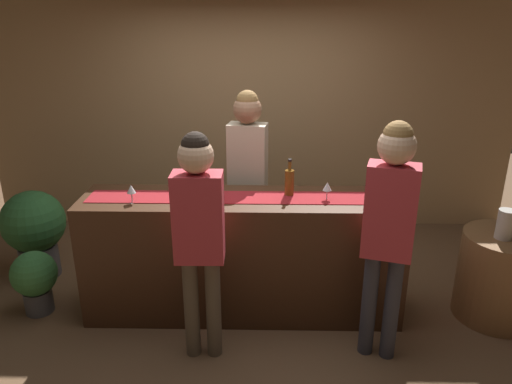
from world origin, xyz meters
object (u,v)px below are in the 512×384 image
at_px(wine_bottle_amber, 289,182).
at_px(potted_plant_tall, 34,228).
at_px(potted_plant_small, 35,278).
at_px(wine_glass_mid_counter, 131,190).
at_px(wine_glass_far_end, 218,189).
at_px(vase_on_side_table, 505,224).
at_px(customer_browsing, 199,225).
at_px(bartender, 248,165).
at_px(round_side_table, 500,276).
at_px(wine_bottle_green, 187,181).
at_px(wine_glass_near_customer, 327,187).
at_px(customer_sipping, 389,218).

relative_size(wine_bottle_amber, potted_plant_tall, 0.35).
bearing_deg(potted_plant_small, wine_glass_mid_counter, -3.18).
xyz_separation_m(wine_glass_far_end, vase_on_side_table, (2.25, 0.00, -0.28)).
xyz_separation_m(wine_glass_far_end, customer_browsing, (-0.09, -0.50, -0.08)).
xyz_separation_m(bartender, potted_plant_small, (-1.77, -0.65, -0.80)).
relative_size(bartender, customer_browsing, 1.05).
height_order(vase_on_side_table, potted_plant_tall, vase_on_side_table).
relative_size(round_side_table, potted_plant_small, 1.33).
height_order(customer_browsing, round_side_table, customer_browsing).
relative_size(vase_on_side_table, potted_plant_small, 0.43).
xyz_separation_m(wine_bottle_amber, wine_bottle_green, (-0.82, -0.00, 0.00)).
bearing_deg(wine_bottle_green, wine_glass_near_customer, -4.77).
height_order(wine_glass_far_end, vase_on_side_table, wine_glass_far_end).
bearing_deg(customer_sipping, vase_on_side_table, 41.06).
relative_size(customer_browsing, vase_on_side_table, 7.12).
bearing_deg(customer_browsing, wine_bottle_amber, 44.61).
bearing_deg(bartender, wine_glass_near_customer, 146.30).
bearing_deg(bartender, wine_bottle_green, 57.55).
bearing_deg(wine_glass_far_end, potted_plant_tall, 160.87).
bearing_deg(potted_plant_tall, wine_glass_near_customer, -12.14).
bearing_deg(bartender, wine_bottle_amber, 134.16).
distance_m(wine_glass_near_customer, vase_on_side_table, 1.43).
distance_m(customer_browsing, round_side_table, 2.56).
bearing_deg(customer_browsing, vase_on_side_table, 11.37).
height_order(wine_glass_mid_counter, bartender, bartender).
xyz_separation_m(bartender, customer_sipping, (1.00, -1.14, -0.01)).
relative_size(customer_browsing, potted_plant_tall, 1.98).
bearing_deg(wine_bottle_green, wine_glass_mid_counter, -155.88).
height_order(wine_glass_near_customer, round_side_table, wine_glass_near_customer).
bearing_deg(customer_sipping, wine_glass_mid_counter, -176.91).
height_order(wine_bottle_amber, wine_glass_far_end, wine_bottle_amber).
height_order(wine_glass_mid_counter, customer_browsing, customer_browsing).
distance_m(wine_glass_far_end, potted_plant_tall, 2.03).
distance_m(customer_sipping, potted_plant_tall, 3.28).
distance_m(wine_bottle_amber, customer_browsing, 0.92).
xyz_separation_m(wine_glass_far_end, customer_sipping, (1.21, -0.48, -0.03)).
xyz_separation_m(customer_sipping, customer_browsing, (-1.29, -0.02, -0.06)).
bearing_deg(wine_glass_near_customer, wine_glass_far_end, -176.10).
xyz_separation_m(vase_on_side_table, potted_plant_tall, (-4.07, 0.63, -0.36)).
xyz_separation_m(wine_bottle_amber, wine_glass_near_customer, (0.29, -0.10, -0.01)).
bearing_deg(wine_glass_near_customer, customer_sipping, -56.03).
height_order(wine_glass_near_customer, customer_sipping, customer_sipping).
xyz_separation_m(bartender, potted_plant_tall, (-2.03, -0.03, -0.63)).
distance_m(bartender, potted_plant_small, 2.05).
relative_size(wine_glass_mid_counter, customer_browsing, 0.08).
bearing_deg(potted_plant_tall, customer_browsing, -33.10).
height_order(customer_sipping, potted_plant_tall, customer_sipping).
distance_m(customer_sipping, potted_plant_small, 2.93).
bearing_deg(customer_browsing, round_side_table, 11.98).
relative_size(bartender, vase_on_side_table, 7.49).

